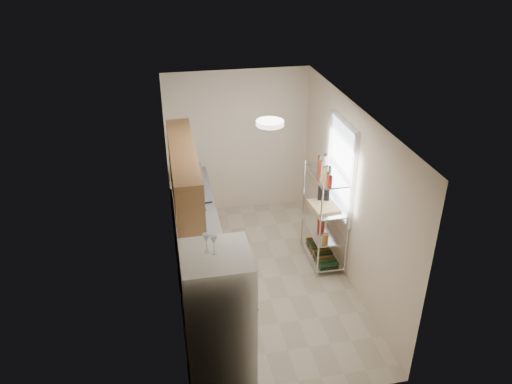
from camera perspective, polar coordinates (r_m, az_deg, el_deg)
room at (r=6.87m, az=0.91°, el=-1.24°), size 2.52×4.42×2.62m
counter_run at (r=7.57m, az=-6.69°, el=-5.90°), size 0.63×3.51×0.90m
upper_cabinets at (r=6.60m, az=-8.23°, el=2.17°), size 0.33×2.20×0.72m
range_hood at (r=7.51m, az=-8.02°, el=1.93°), size 0.50×0.60×0.12m
window at (r=7.38m, az=9.71°, el=2.69°), size 0.06×1.00×1.46m
bakers_rack at (r=7.46m, az=8.00°, el=-0.69°), size 0.45×0.90×1.73m
ceiling_dome at (r=6.07m, az=1.60°, el=7.90°), size 0.34×0.34×0.05m
refrigerator at (r=5.61m, az=-4.28°, el=-14.45°), size 0.72×0.72×1.76m
wine_glass_a at (r=5.02m, az=-4.83°, el=-6.04°), size 0.07×0.07×0.20m
wine_glass_b at (r=5.04m, az=-5.66°, el=-5.83°), size 0.08×0.08×0.21m
rice_cooker at (r=7.36m, az=-6.87°, el=-1.91°), size 0.27×0.27×0.22m
frying_pan_large at (r=7.51m, az=-7.88°, el=-2.09°), size 0.29×0.29×0.04m
frying_pan_small at (r=7.64m, az=-7.10°, el=-1.45°), size 0.26×0.26×0.05m
cutting_board at (r=7.41m, az=7.77°, el=-1.58°), size 0.40×0.50×0.03m
espresso_machine at (r=7.58m, az=7.75°, el=0.26°), size 0.24×0.30×0.30m
storage_bag at (r=7.82m, az=7.48°, el=-3.10°), size 0.15×0.18×0.17m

